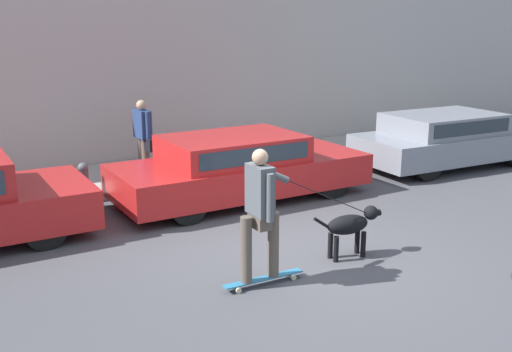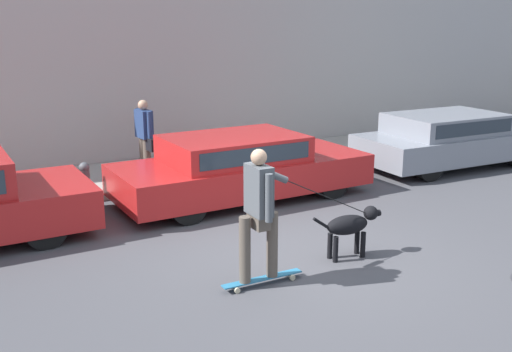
{
  "view_description": "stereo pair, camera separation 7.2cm",
  "coord_description": "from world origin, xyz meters",
  "px_view_note": "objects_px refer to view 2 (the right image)",
  "views": [
    {
      "loc": [
        -4.24,
        -6.31,
        3.12
      ],
      "look_at": [
        -0.13,
        0.92,
        0.95
      ],
      "focal_mm": 42.0,
      "sensor_mm": 36.0,
      "label": 1
    },
    {
      "loc": [
        -4.18,
        -6.34,
        3.12
      ],
      "look_at": [
        -0.13,
        0.92,
        0.95
      ],
      "focal_mm": 42.0,
      "sensor_mm": 36.0,
      "label": 2
    }
  ],
  "objects_px": {
    "fire_hydrant": "(85,184)",
    "dog": "(351,226)",
    "parked_car_1": "(240,168)",
    "skateboarder": "(260,210)",
    "parked_car_2": "(449,140)",
    "pedestrian_with_bag": "(145,134)"
  },
  "relations": [
    {
      "from": "skateboarder",
      "to": "pedestrian_with_bag",
      "type": "height_order",
      "value": "skateboarder"
    },
    {
      "from": "pedestrian_with_bag",
      "to": "fire_hydrant",
      "type": "height_order",
      "value": "pedestrian_with_bag"
    },
    {
      "from": "dog",
      "to": "fire_hydrant",
      "type": "xyz_separation_m",
      "value": [
        -2.58,
        3.94,
        -0.03
      ]
    },
    {
      "from": "parked_car_2",
      "to": "dog",
      "type": "relative_size",
      "value": 4.07
    },
    {
      "from": "fire_hydrant",
      "to": "parked_car_2",
      "type": "bearing_deg",
      "value": -5.93
    },
    {
      "from": "dog",
      "to": "pedestrian_with_bag",
      "type": "relative_size",
      "value": 0.7
    },
    {
      "from": "parked_car_1",
      "to": "parked_car_2",
      "type": "distance_m",
      "value": 5.15
    },
    {
      "from": "skateboarder",
      "to": "fire_hydrant",
      "type": "distance_m",
      "value": 4.29
    },
    {
      "from": "parked_car_1",
      "to": "pedestrian_with_bag",
      "type": "height_order",
      "value": "pedestrian_with_bag"
    },
    {
      "from": "pedestrian_with_bag",
      "to": "fire_hydrant",
      "type": "distance_m",
      "value": 1.93
    },
    {
      "from": "parked_car_2",
      "to": "pedestrian_with_bag",
      "type": "distance_m",
      "value": 6.54
    },
    {
      "from": "parked_car_2",
      "to": "dog",
      "type": "distance_m",
      "value": 6.01
    },
    {
      "from": "skateboarder",
      "to": "dog",
      "type": "bearing_deg",
      "value": 7.55
    },
    {
      "from": "parked_car_2",
      "to": "skateboarder",
      "type": "height_order",
      "value": "skateboarder"
    },
    {
      "from": "parked_car_1",
      "to": "skateboarder",
      "type": "xyz_separation_m",
      "value": [
        -1.48,
        -3.32,
        0.38
      ]
    },
    {
      "from": "fire_hydrant",
      "to": "dog",
      "type": "bearing_deg",
      "value": -56.81
    },
    {
      "from": "skateboarder",
      "to": "pedestrian_with_bag",
      "type": "relative_size",
      "value": 1.56
    },
    {
      "from": "dog",
      "to": "parked_car_1",
      "type": "bearing_deg",
      "value": 95.78
    },
    {
      "from": "parked_car_1",
      "to": "dog",
      "type": "height_order",
      "value": "parked_car_1"
    },
    {
      "from": "dog",
      "to": "pedestrian_with_bag",
      "type": "height_order",
      "value": "pedestrian_with_bag"
    },
    {
      "from": "dog",
      "to": "fire_hydrant",
      "type": "height_order",
      "value": "fire_hydrant"
    },
    {
      "from": "pedestrian_with_bag",
      "to": "dog",
      "type": "bearing_deg",
      "value": 96.47
    }
  ]
}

